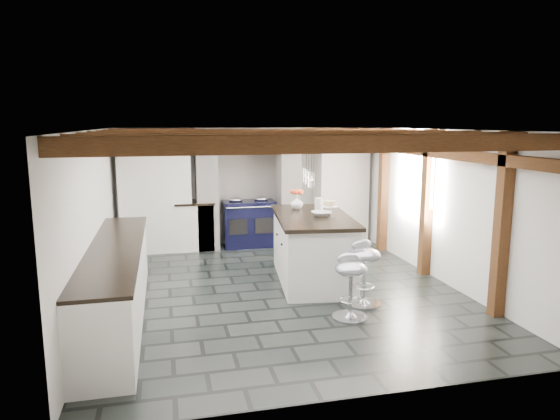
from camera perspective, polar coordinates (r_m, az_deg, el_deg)
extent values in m
plane|color=black|center=(7.37, -0.05, -9.02)|extent=(6.00, 6.00, 0.00)
plane|color=silver|center=(9.99, -3.96, 2.77)|extent=(5.00, 0.00, 5.00)
plane|color=silver|center=(6.96, -20.53, -0.99)|extent=(0.00, 6.00, 6.00)
plane|color=silver|center=(8.02, 17.64, 0.54)|extent=(0.00, 6.00, 6.00)
plane|color=white|center=(6.97, -0.05, 9.17)|extent=(6.00, 6.00, 0.00)
cube|color=silver|center=(9.63, -8.36, 1.21)|extent=(0.40, 0.60, 1.90)
cube|color=silver|center=(9.89, 0.92, 1.55)|extent=(0.40, 0.60, 1.90)
cube|color=brown|center=(9.63, -3.73, 7.52)|extent=(2.10, 0.65, 0.18)
cube|color=silver|center=(9.62, -3.74, 8.44)|extent=(2.00, 0.60, 0.31)
cube|color=black|center=(9.31, -3.40, 7.81)|extent=(1.00, 0.03, 0.22)
cube|color=silver|center=(9.29, -3.39, 7.81)|extent=(0.90, 0.01, 0.14)
cube|color=white|center=(9.59, -14.03, 1.29)|extent=(1.30, 0.58, 2.00)
cube|color=white|center=(10.20, 6.93, 2.02)|extent=(1.00, 0.58, 2.00)
cube|color=white|center=(6.52, -18.17, -8.01)|extent=(0.60, 3.80, 0.88)
cube|color=black|center=(6.40, -18.39, -4.09)|extent=(0.64, 3.80, 0.04)
cube|color=white|center=(9.70, -9.75, -1.82)|extent=(0.70, 0.60, 0.88)
cube|color=black|center=(9.62, -9.83, 0.86)|extent=(0.74, 0.64, 0.04)
cube|color=brown|center=(7.89, 17.44, 6.27)|extent=(0.15, 5.80, 0.14)
plane|color=white|center=(8.47, 15.60, 3.86)|extent=(0.00, 0.90, 0.90)
cube|color=brown|center=(4.48, 7.57, 7.50)|extent=(5.00, 0.16, 0.16)
cube|color=brown|center=(5.30, 4.24, 7.92)|extent=(5.00, 0.16, 0.16)
cube|color=brown|center=(6.13, 1.80, 8.22)|extent=(5.00, 0.16, 0.16)
cube|color=brown|center=(6.97, -0.05, 8.43)|extent=(5.00, 0.16, 0.16)
cube|color=brown|center=(7.82, -1.51, 8.59)|extent=(5.00, 0.16, 0.16)
cube|color=brown|center=(8.67, -2.68, 8.72)|extent=(5.00, 0.16, 0.16)
cube|color=brown|center=(9.52, -3.64, 8.82)|extent=(5.00, 0.16, 0.16)
cube|color=brown|center=(6.67, 24.04, -1.69)|extent=(0.15, 0.15, 2.30)
cube|color=brown|center=(8.15, 16.44, 0.75)|extent=(0.15, 0.15, 2.30)
cube|color=brown|center=(9.55, 11.73, 2.26)|extent=(0.15, 0.15, 2.30)
cylinder|color=black|center=(7.05, 3.62, 6.15)|extent=(0.01, 0.01, 0.56)
cylinder|color=white|center=(7.08, 3.59, 3.49)|extent=(0.09, 0.09, 0.22)
cylinder|color=black|center=(7.35, 3.32, 6.31)|extent=(0.01, 0.01, 0.56)
cylinder|color=white|center=(7.38, 3.30, 3.75)|extent=(0.09, 0.09, 0.22)
cylinder|color=black|center=(7.65, 3.05, 6.46)|extent=(0.01, 0.01, 0.56)
cylinder|color=white|center=(7.68, 3.02, 4.00)|extent=(0.09, 0.09, 0.22)
cube|color=black|center=(9.79, -3.61, -1.52)|extent=(1.00, 0.60, 0.90)
ellipsoid|color=silver|center=(9.67, -5.10, 1.20)|extent=(0.28, 0.28, 0.11)
ellipsoid|color=silver|center=(9.75, -2.19, 1.31)|extent=(0.28, 0.28, 0.11)
cylinder|color=silver|center=(9.41, -3.31, 0.31)|extent=(0.95, 0.03, 0.03)
cube|color=black|center=(9.46, -4.80, -1.94)|extent=(0.35, 0.02, 0.30)
cube|color=black|center=(9.55, -1.83, -1.81)|extent=(0.35, 0.02, 0.30)
cube|color=white|center=(7.65, 3.70, -4.54)|extent=(1.22, 2.08, 0.97)
cube|color=black|center=(7.54, 3.74, -0.77)|extent=(1.32, 2.18, 0.05)
imported|color=white|center=(8.02, 1.92, 0.86)|extent=(0.22, 0.22, 0.21)
ellipsoid|color=#D8451E|center=(8.00, 1.93, 2.07)|extent=(0.22, 0.22, 0.13)
cylinder|color=white|center=(7.92, 4.45, 0.67)|extent=(0.13, 0.13, 0.20)
imported|color=white|center=(7.44, 4.73, -0.44)|extent=(0.32, 0.32, 0.07)
cylinder|color=white|center=(7.63, 5.71, -0.04)|extent=(0.05, 0.05, 0.11)
cylinder|color=white|center=(7.62, 5.72, 0.42)|extent=(0.24, 0.24, 0.02)
cylinder|color=tan|center=(7.61, 5.73, 0.77)|extent=(0.19, 0.19, 0.08)
cylinder|color=silver|center=(6.85, 9.44, -10.51)|extent=(0.47, 0.47, 0.03)
cone|color=silver|center=(6.83, 9.45, -10.13)|extent=(0.21, 0.21, 0.09)
cylinder|color=silver|center=(6.74, 9.52, -7.82)|extent=(0.05, 0.05, 0.59)
torus|color=silver|center=(6.77, 9.50, -8.60)|extent=(0.30, 0.30, 0.02)
ellipsoid|color=#9B9DA9|center=(6.65, 9.60, -5.09)|extent=(0.50, 0.50, 0.19)
ellipsoid|color=#9B9DA9|center=(6.71, 9.13, -4.00)|extent=(0.32, 0.17, 0.16)
cylinder|color=silver|center=(6.38, 7.98, -12.04)|extent=(0.44, 0.44, 0.03)
cone|color=silver|center=(6.37, 7.99, -11.66)|extent=(0.20, 0.20, 0.08)
cylinder|color=silver|center=(6.27, 8.05, -9.38)|extent=(0.05, 0.05, 0.55)
torus|color=silver|center=(6.30, 8.03, -10.15)|extent=(0.28, 0.28, 0.02)
ellipsoid|color=#9B9DA9|center=(6.18, 8.12, -6.68)|extent=(0.43, 0.43, 0.18)
ellipsoid|color=#9B9DA9|center=(6.24, 7.89, -5.55)|extent=(0.29, 0.14, 0.15)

